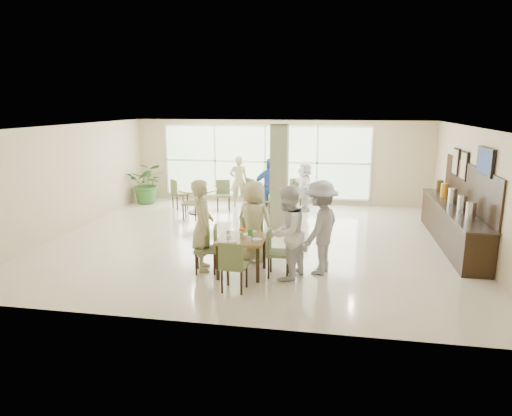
% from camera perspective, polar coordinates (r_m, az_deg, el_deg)
% --- Properties ---
extents(ground, '(10.00, 10.00, 0.00)m').
position_cam_1_polar(ground, '(11.40, 0.07, -4.03)').
color(ground, beige).
rests_on(ground, ground).
extents(room_shell, '(10.00, 10.00, 10.00)m').
position_cam_1_polar(room_shell, '(11.03, 0.07, 4.47)').
color(room_shell, white).
rests_on(room_shell, ground).
extents(window_bank, '(7.00, 0.04, 7.00)m').
position_cam_1_polar(window_bank, '(15.51, 1.14, 5.78)').
color(window_bank, silver).
rests_on(window_bank, ground).
extents(column, '(0.45, 0.45, 2.80)m').
position_cam_1_polar(column, '(12.19, 2.92, 3.82)').
color(column, '#737D57').
rests_on(column, ground).
extents(main_table, '(0.92, 0.92, 0.75)m').
position_cam_1_polar(main_table, '(9.00, -1.78, -4.33)').
color(main_table, brown).
rests_on(main_table, ground).
extents(round_table_left, '(1.18, 1.18, 0.75)m').
position_cam_1_polar(round_table_left, '(14.23, -7.26, 1.73)').
color(round_table_left, brown).
rests_on(round_table_left, ground).
extents(round_table_right, '(1.14, 1.14, 0.75)m').
position_cam_1_polar(round_table_right, '(14.51, 2.63, 2.01)').
color(round_table_right, brown).
rests_on(round_table_right, ground).
extents(chairs_main_table, '(1.97, 1.99, 0.95)m').
position_cam_1_polar(chairs_main_table, '(9.02, -1.67, -5.49)').
color(chairs_main_table, '#515C33').
rests_on(chairs_main_table, ground).
extents(chairs_table_left, '(2.04, 1.87, 0.95)m').
position_cam_1_polar(chairs_table_left, '(14.31, -7.28, 1.33)').
color(chairs_table_left, '#515C33').
rests_on(chairs_table_left, ground).
extents(chairs_table_right, '(2.05, 1.81, 0.95)m').
position_cam_1_polar(chairs_table_right, '(14.54, 2.50, 1.60)').
color(chairs_table_right, '#515C33').
rests_on(chairs_table_right, ground).
extents(tabletop_clutter, '(0.77, 0.71, 0.21)m').
position_cam_1_polar(tabletop_clutter, '(8.93, -1.68, -3.42)').
color(tabletop_clutter, white).
rests_on(tabletop_clutter, main_table).
extents(buffet_counter, '(0.64, 4.70, 1.95)m').
position_cam_1_polar(buffet_counter, '(11.91, 23.40, -1.61)').
color(buffet_counter, black).
rests_on(buffet_counter, ground).
extents(wall_tv, '(0.06, 1.00, 0.58)m').
position_cam_1_polar(wall_tv, '(10.65, 26.73, 5.22)').
color(wall_tv, black).
rests_on(wall_tv, ground).
extents(framed_art_a, '(0.05, 0.55, 0.70)m').
position_cam_1_polar(framed_art_a, '(12.22, 24.56, 4.83)').
color(framed_art_a, black).
rests_on(framed_art_a, ground).
extents(framed_art_b, '(0.05, 0.55, 0.70)m').
position_cam_1_polar(framed_art_b, '(12.99, 23.71, 5.32)').
color(framed_art_b, black).
rests_on(framed_art_b, ground).
extents(potted_plant, '(1.47, 1.47, 1.38)m').
position_cam_1_polar(potted_plant, '(15.93, -13.41, 3.05)').
color(potted_plant, '#306026').
rests_on(potted_plant, ground).
extents(teen_left, '(0.62, 0.78, 1.86)m').
position_cam_1_polar(teen_left, '(9.23, -6.68, -2.17)').
color(teen_left, tan).
rests_on(teen_left, ground).
extents(teen_far, '(0.96, 0.73, 1.74)m').
position_cam_1_polar(teen_far, '(9.73, -0.25, -1.66)').
color(teen_far, tan).
rests_on(teen_far, ground).
extents(teen_right, '(0.97, 1.08, 1.83)m').
position_cam_1_polar(teen_right, '(8.74, 3.88, -3.09)').
color(teen_right, white).
rests_on(teen_right, ground).
extents(teen_standing, '(1.09, 1.39, 1.88)m').
position_cam_1_polar(teen_standing, '(9.08, 8.04, -2.41)').
color(teen_standing, '#9B9B9E').
rests_on(teen_standing, ground).
extents(adult_a, '(1.08, 0.68, 1.77)m').
position_cam_1_polar(adult_a, '(13.58, 1.71, 2.55)').
color(adult_a, '#3E66BB').
rests_on(adult_a, ground).
extents(adult_b, '(1.08, 1.55, 1.54)m').
position_cam_1_polar(adult_b, '(14.48, 6.06, 2.69)').
color(adult_b, white).
rests_on(adult_b, ground).
extents(adult_standing, '(0.69, 0.53, 1.68)m').
position_cam_1_polar(adult_standing, '(14.99, -2.17, 3.37)').
color(adult_standing, tan).
rests_on(adult_standing, ground).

